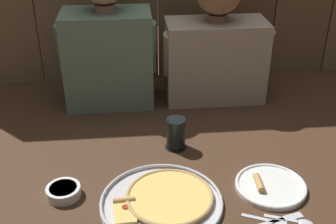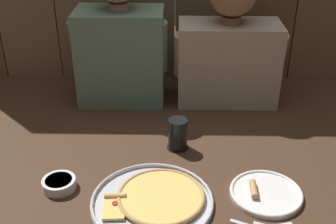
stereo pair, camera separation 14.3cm
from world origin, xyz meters
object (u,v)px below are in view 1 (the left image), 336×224
pizza_tray (164,200)px  diner_right (216,41)px  drinking_glass (176,134)px  dipping_bowl (63,191)px  diner_left (107,41)px  dinner_plate (270,186)px

pizza_tray → diner_right: (0.28, 0.69, 0.25)m
pizza_tray → drinking_glass: drinking_glass is taller
dipping_bowl → diner_right: size_ratio=0.19×
dipping_bowl → diner_right: 0.89m
drinking_glass → diner_left: (-0.24, 0.39, 0.22)m
pizza_tray → diner_right: bearing=67.9°
drinking_glass → diner_left: 0.51m
diner_left → diner_right: size_ratio=1.07×
drinking_glass → diner_left: bearing=121.9°
pizza_tray → dinner_plate: 0.34m
dinner_plate → drinking_glass: (-0.27, 0.26, 0.05)m
drinking_glass → diner_right: 0.49m
pizza_tray → dinner_plate: dinner_plate is taller
drinking_glass → diner_right: (0.21, 0.39, 0.20)m
dipping_bowl → diner_left: bearing=78.0°
pizza_tray → dipping_bowl: size_ratio=3.52×
drinking_glass → pizza_tray: bearing=-102.9°
dinner_plate → diner_right: size_ratio=0.39×
pizza_tray → dipping_bowl: dipping_bowl is taller
pizza_tray → diner_right: diner_right is taller
dinner_plate → diner_left: bearing=128.3°
diner_left → diner_right: bearing=0.1°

